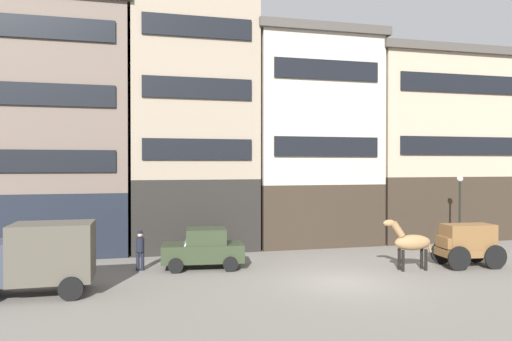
{
  "coord_description": "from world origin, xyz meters",
  "views": [
    {
      "loc": [
        -7.74,
        -17.09,
        4.76
      ],
      "look_at": [
        -3.11,
        2.06,
        4.5
      ],
      "focal_mm": 32.25,
      "sensor_mm": 36.0,
      "label": 1
    }
  ],
  "objects_px": {
    "delivery_truck_near": "(36,256)",
    "pedestrian_officer": "(140,249)",
    "streetlamp_curbside": "(460,202)",
    "draft_horse": "(410,242)",
    "cargo_wagon": "(467,242)",
    "sedan_dark": "(204,248)"
  },
  "relations": [
    {
      "from": "cargo_wagon",
      "to": "draft_horse",
      "type": "relative_size",
      "value": 1.28
    },
    {
      "from": "streetlamp_curbside",
      "to": "sedan_dark",
      "type": "bearing_deg",
      "value": -175.29
    },
    {
      "from": "sedan_dark",
      "to": "pedestrian_officer",
      "type": "xyz_separation_m",
      "value": [
        -2.83,
        0.2,
        0.07
      ]
    },
    {
      "from": "delivery_truck_near",
      "to": "pedestrian_officer",
      "type": "relative_size",
      "value": 2.42
    },
    {
      "from": "delivery_truck_near",
      "to": "pedestrian_officer",
      "type": "distance_m",
      "value": 4.84
    },
    {
      "from": "streetlamp_curbside",
      "to": "draft_horse",
      "type": "bearing_deg",
      "value": -145.36
    },
    {
      "from": "cargo_wagon",
      "to": "pedestrian_officer",
      "type": "distance_m",
      "value": 15.04
    },
    {
      "from": "delivery_truck_near",
      "to": "pedestrian_officer",
      "type": "xyz_separation_m",
      "value": [
        3.64,
        3.16,
        -0.44
      ]
    },
    {
      "from": "sedan_dark",
      "to": "pedestrian_officer",
      "type": "distance_m",
      "value": 2.84
    },
    {
      "from": "sedan_dark",
      "to": "draft_horse",
      "type": "bearing_deg",
      "value": -15.98
    },
    {
      "from": "draft_horse",
      "to": "streetlamp_curbside",
      "type": "height_order",
      "value": "streetlamp_curbside"
    },
    {
      "from": "delivery_truck_near",
      "to": "cargo_wagon",
      "type": "bearing_deg",
      "value": 1.19
    },
    {
      "from": "sedan_dark",
      "to": "pedestrian_officer",
      "type": "bearing_deg",
      "value": 175.99
    },
    {
      "from": "cargo_wagon",
      "to": "pedestrian_officer",
      "type": "height_order",
      "value": "cargo_wagon"
    },
    {
      "from": "draft_horse",
      "to": "delivery_truck_near",
      "type": "distance_m",
      "value": 15.48
    },
    {
      "from": "delivery_truck_near",
      "to": "sedan_dark",
      "type": "height_order",
      "value": "delivery_truck_near"
    },
    {
      "from": "delivery_truck_near",
      "to": "sedan_dark",
      "type": "relative_size",
      "value": 1.13
    },
    {
      "from": "cargo_wagon",
      "to": "streetlamp_curbside",
      "type": "xyz_separation_m",
      "value": [
        2.51,
        3.77,
        1.52
      ]
    },
    {
      "from": "pedestrian_officer",
      "to": "delivery_truck_near",
      "type": "bearing_deg",
      "value": -139.03
    },
    {
      "from": "streetlamp_curbside",
      "to": "cargo_wagon",
      "type": "bearing_deg",
      "value": -123.61
    },
    {
      "from": "cargo_wagon",
      "to": "sedan_dark",
      "type": "xyz_separation_m",
      "value": [
        -11.95,
        2.58,
        -0.23
      ]
    },
    {
      "from": "sedan_dark",
      "to": "delivery_truck_near",
      "type": "bearing_deg",
      "value": -155.39
    }
  ]
}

